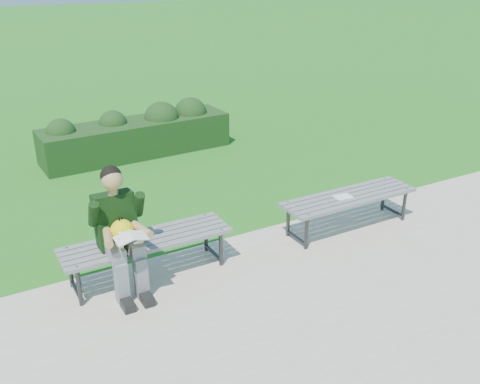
# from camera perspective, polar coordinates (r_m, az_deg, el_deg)

# --- Properties ---
(ground) EXTENTS (80.00, 80.00, 0.00)m
(ground) POSITION_cam_1_polar(r_m,az_deg,el_deg) (6.78, 1.44, -4.33)
(ground) COLOR #2D6A13
(ground) RESTS_ON ground
(walkway) EXTENTS (30.00, 3.50, 0.02)m
(walkway) POSITION_cam_1_polar(r_m,az_deg,el_deg) (5.56, 10.84, -11.51)
(walkway) COLOR #BFB59E
(walkway) RESTS_ON ground
(hedge) EXTENTS (3.32, 0.95, 0.88)m
(hedge) POSITION_cam_1_polar(r_m,az_deg,el_deg) (9.60, -10.59, 6.25)
(hedge) COLOR #174216
(hedge) RESTS_ON ground
(bench_left) EXTENTS (1.80, 0.50, 0.46)m
(bench_left) POSITION_cam_1_polar(r_m,az_deg,el_deg) (5.76, -9.89, -5.40)
(bench_left) COLOR gray
(bench_left) RESTS_ON walkway
(bench_right) EXTENTS (1.80, 0.50, 0.46)m
(bench_right) POSITION_cam_1_polar(r_m,az_deg,el_deg) (6.82, 11.55, -0.77)
(bench_right) COLOR gray
(bench_right) RESTS_ON walkway
(seated_boy) EXTENTS (0.56, 0.76, 1.31)m
(seated_boy) POSITION_cam_1_polar(r_m,az_deg,el_deg) (5.46, -12.72, -3.77)
(seated_boy) COLOR gray
(seated_boy) RESTS_ON walkway
(paper_sheet) EXTENTS (0.23, 0.18, 0.01)m
(paper_sheet) POSITION_cam_1_polar(r_m,az_deg,el_deg) (6.73, 10.94, -0.50)
(paper_sheet) COLOR white
(paper_sheet) RESTS_ON bench_right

